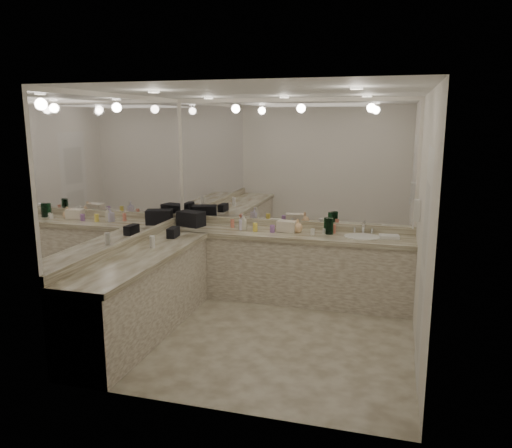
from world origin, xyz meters
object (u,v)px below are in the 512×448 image
(soap_bottle_c, at_px, (298,226))
(soap_bottle_a, at_px, (244,222))
(hand_towel, at_px, (389,237))
(cream_cosmetic_case, at_px, (287,227))
(wall_phone, at_px, (417,210))
(sink, at_px, (362,237))
(black_toiletry_bag, at_px, (191,219))
(soap_bottle_b, at_px, (242,222))

(soap_bottle_c, bearing_deg, soap_bottle_a, -175.71)
(soap_bottle_c, bearing_deg, hand_towel, -0.81)
(cream_cosmetic_case, relative_size, soap_bottle_c, 1.39)
(wall_phone, bearing_deg, sink, 140.43)
(sink, bearing_deg, hand_towel, 3.14)
(black_toiletry_bag, relative_size, cream_cosmetic_case, 1.43)
(hand_towel, bearing_deg, soap_bottle_a, -178.86)
(soap_bottle_a, xyz_separation_m, soap_bottle_b, (-0.03, 0.02, -0.00))
(sink, height_order, black_toiletry_bag, black_toiletry_bag)
(black_toiletry_bag, height_order, soap_bottle_b, same)
(soap_bottle_a, bearing_deg, sink, 0.71)
(sink, distance_m, cream_cosmetic_case, 0.96)
(wall_phone, xyz_separation_m, soap_bottle_c, (-1.42, 0.53, -0.36))
(black_toiletry_bag, relative_size, soap_bottle_a, 1.70)
(wall_phone, distance_m, soap_bottle_c, 1.56)
(wall_phone, relative_size, cream_cosmetic_case, 0.98)
(wall_phone, distance_m, soap_bottle_b, 2.24)
(black_toiletry_bag, height_order, cream_cosmetic_case, black_toiletry_bag)
(sink, bearing_deg, soap_bottle_a, -179.29)
(soap_bottle_a, relative_size, soap_bottle_c, 1.17)
(black_toiletry_bag, bearing_deg, cream_cosmetic_case, -0.45)
(hand_towel, relative_size, soap_bottle_c, 1.34)
(sink, bearing_deg, wall_phone, -39.57)
(wall_phone, relative_size, black_toiletry_bag, 0.69)
(hand_towel, xyz_separation_m, soap_bottle_b, (-1.88, -0.02, 0.08))
(black_toiletry_bag, distance_m, soap_bottle_b, 0.75)
(soap_bottle_a, bearing_deg, soap_bottle_c, 4.29)
(sink, distance_m, wall_phone, 0.91)
(soap_bottle_a, distance_m, soap_bottle_b, 0.03)
(black_toiletry_bag, xyz_separation_m, soap_bottle_b, (0.75, -0.04, 0.00))
(cream_cosmetic_case, xyz_separation_m, hand_towel, (1.28, -0.01, -0.05))
(black_toiletry_bag, bearing_deg, soap_bottle_b, -3.06)
(hand_towel, bearing_deg, soap_bottle_c, 179.19)
(cream_cosmetic_case, xyz_separation_m, soap_bottle_c, (0.14, 0.01, 0.02))
(soap_bottle_a, bearing_deg, wall_phone, -12.73)
(wall_phone, bearing_deg, cream_cosmetic_case, 161.37)
(soap_bottle_a, distance_m, soap_bottle_c, 0.71)
(sink, relative_size, soap_bottle_a, 2.14)
(soap_bottle_b, relative_size, soap_bottle_c, 1.14)
(soap_bottle_c, bearing_deg, sink, -2.39)
(soap_bottle_b, xyz_separation_m, soap_bottle_c, (0.73, 0.04, -0.01))
(hand_towel, bearing_deg, cream_cosmetic_case, 179.62)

